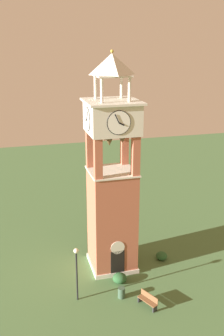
{
  "coord_description": "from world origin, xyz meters",
  "views": [
    {
      "loc": [
        -7.19,
        -26.74,
        17.74
      ],
      "look_at": [
        0.0,
        0.0,
        8.47
      ],
      "focal_mm": 41.12,
      "sensor_mm": 36.0,
      "label": 1
    }
  ],
  "objects_px": {
    "clock_tower": "(112,188)",
    "trash_bin": "(121,293)",
    "park_bench": "(148,300)",
    "lamp_post": "(77,265)"
  },
  "relations": [
    {
      "from": "clock_tower",
      "to": "trash_bin",
      "type": "distance_m",
      "value": 7.74
    },
    {
      "from": "clock_tower",
      "to": "trash_bin",
      "type": "xyz_separation_m",
      "value": [
        -0.45,
        -4.29,
        -6.43
      ]
    },
    {
      "from": "clock_tower",
      "to": "trash_bin",
      "type": "bearing_deg",
      "value": -95.93
    },
    {
      "from": "clock_tower",
      "to": "park_bench",
      "type": "distance_m",
      "value": 8.58
    },
    {
      "from": "lamp_post",
      "to": "park_bench",
      "type": "bearing_deg",
      "value": -23.17
    },
    {
      "from": "clock_tower",
      "to": "lamp_post",
      "type": "distance_m",
      "value": 6.49
    },
    {
      "from": "park_bench",
      "to": "lamp_post",
      "type": "height_order",
      "value": "lamp_post"
    },
    {
      "from": "trash_bin",
      "to": "clock_tower",
      "type": "bearing_deg",
      "value": 84.07
    },
    {
      "from": "park_bench",
      "to": "clock_tower",
      "type": "bearing_deg",
      "value": 100.81
    },
    {
      "from": "lamp_post",
      "to": "trash_bin",
      "type": "bearing_deg",
      "value": -11.0
    }
  ]
}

